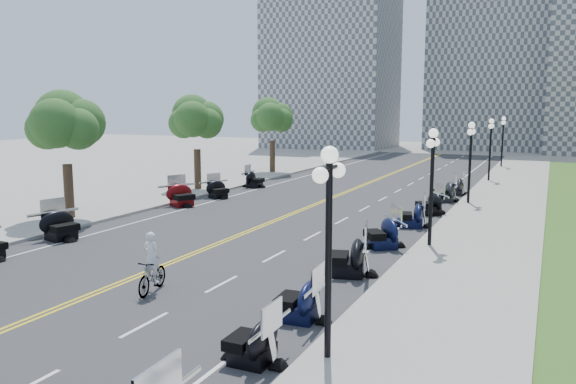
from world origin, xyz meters
The scene contains 48 objects.
ground centered at (0.00, 0.00, 0.00)m, with size 160.00×160.00×0.00m, color gray.
road centered at (0.00, 10.00, 0.00)m, with size 16.00×90.00×0.01m, color #333335.
centerline_yellow_a centered at (-0.12, 10.00, 0.01)m, with size 0.12×90.00×0.00m, color yellow.
centerline_yellow_b centered at (0.12, 10.00, 0.01)m, with size 0.12×90.00×0.00m, color yellow.
edge_line_north centered at (6.40, 10.00, 0.01)m, with size 0.12×90.00×0.00m, color white.
edge_line_south centered at (-6.40, 10.00, 0.01)m, with size 0.12×90.00×0.00m, color white.
lane_dash_4 centered at (3.20, -8.00, 0.01)m, with size 0.12×2.00×0.00m, color white.
lane_dash_5 centered at (3.20, -4.00, 0.01)m, with size 0.12×2.00×0.00m, color white.
lane_dash_6 centered at (3.20, 0.00, 0.01)m, with size 0.12×2.00×0.00m, color white.
lane_dash_7 centered at (3.20, 4.00, 0.01)m, with size 0.12×2.00×0.00m, color white.
lane_dash_8 centered at (3.20, 8.00, 0.01)m, with size 0.12×2.00×0.00m, color white.
lane_dash_9 centered at (3.20, 12.00, 0.01)m, with size 0.12×2.00×0.00m, color white.
lane_dash_10 centered at (3.20, 16.00, 0.01)m, with size 0.12×2.00×0.00m, color white.
lane_dash_11 centered at (3.20, 20.00, 0.01)m, with size 0.12×2.00×0.00m, color white.
lane_dash_12 centered at (3.20, 24.00, 0.01)m, with size 0.12×2.00×0.00m, color white.
lane_dash_13 centered at (3.20, 28.00, 0.01)m, with size 0.12×2.00×0.00m, color white.
lane_dash_14 centered at (3.20, 32.00, 0.01)m, with size 0.12×2.00×0.00m, color white.
lane_dash_15 centered at (3.20, 36.00, 0.01)m, with size 0.12×2.00×0.00m, color white.
lane_dash_16 centered at (3.20, 40.00, 0.01)m, with size 0.12×2.00×0.00m, color white.
lane_dash_17 centered at (3.20, 44.00, 0.01)m, with size 0.12×2.00×0.00m, color white.
lane_dash_18 centered at (3.20, 48.00, 0.01)m, with size 0.12×2.00×0.00m, color white.
lane_dash_19 centered at (3.20, 52.00, 0.01)m, with size 0.12×2.00×0.00m, color white.
sidewalk_north centered at (10.50, 10.00, 0.07)m, with size 5.00×90.00×0.15m, color #9E9991.
sidewalk_south centered at (-10.50, 10.00, 0.07)m, with size 5.00×90.00×0.15m, color #9E9991.
distant_block_a centered at (-18.00, 62.00, 13.00)m, with size 18.00×14.00×26.00m, color gray.
distant_block_b centered at (4.00, 68.00, 15.00)m, with size 16.00×12.00×30.00m, color gray.
street_lamp_1 centered at (8.60, -8.00, 2.60)m, with size 0.50×1.20×4.90m, color black, non-canonical shape.
street_lamp_2 centered at (8.60, 4.00, 2.60)m, with size 0.50×1.20×4.90m, color black, non-canonical shape.
street_lamp_3 centered at (8.60, 16.00, 2.60)m, with size 0.50×1.20×4.90m, color black, non-canonical shape.
street_lamp_4 centered at (8.60, 28.00, 2.60)m, with size 0.50×1.20×4.90m, color black, non-canonical shape.
street_lamp_5 centered at (8.60, 40.00, 2.60)m, with size 0.50×1.20×4.90m, color black, non-canonical shape.
tree_2 centered at (-10.00, 2.00, 4.75)m, with size 4.80×4.80×9.20m, color #235619, non-canonical shape.
tree_3 centered at (-10.00, 14.00, 4.75)m, with size 4.80×4.80×9.20m, color #235619, non-canonical shape.
tree_4 centered at (-10.00, 26.00, 4.75)m, with size 4.80×4.80×9.20m, color #235619, non-canonical shape.
motorcycle_n_3 centered at (7.02, -8.77, 0.63)m, with size 1.79×1.79×1.25m, color black, non-canonical shape.
motorcycle_n_4 centered at (6.91, -5.85, 0.67)m, with size 1.91×1.91×1.34m, color black, non-canonical shape.
motorcycle_n_5 centered at (6.74, -1.21, 0.77)m, with size 2.21×2.21×1.55m, color black, non-canonical shape.
motorcycle_n_6 centered at (6.75, 3.19, 0.74)m, with size 2.12×2.12×1.48m, color black, non-canonical shape.
motorcycle_n_7 centered at (6.94, 7.97, 0.71)m, with size 2.02×2.02×1.41m, color black, non-canonical shape.
motorcycle_n_8 centered at (7.07, 11.75, 0.70)m, with size 2.01×2.01×1.41m, color black, non-canonical shape.
motorcycle_n_9 centered at (7.04, 16.58, 0.74)m, with size 2.12×2.12×1.48m, color black, non-canonical shape.
motorcycle_n_10 centered at (7.23, 19.87, 0.67)m, with size 1.92×1.92×1.35m, color black, non-canonical shape.
motorcycle_s_5 centered at (-6.85, -1.54, 0.75)m, with size 2.14×2.14×1.50m, color black, non-canonical shape.
motorcycle_s_7 centered at (-7.14, 8.05, 0.76)m, with size 2.18×2.18×1.52m, color #590A0C, non-canonical shape.
motorcycle_s_8 centered at (-6.79, 11.64, 0.66)m, with size 1.89×1.89×1.32m, color black, non-canonical shape.
motorcycle_s_9 centered at (-7.05, 17.15, 0.69)m, with size 1.97×1.97×1.38m, color black, non-canonical shape.
bicycle centered at (1.64, -5.70, 0.57)m, with size 0.53×1.89×1.14m, color #A51414.
cyclist_rider centered at (1.64, -5.70, 1.97)m, with size 0.61×0.40×1.67m, color silver.
Camera 1 is at (13.07, -19.68, 5.93)m, focal length 35.00 mm.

